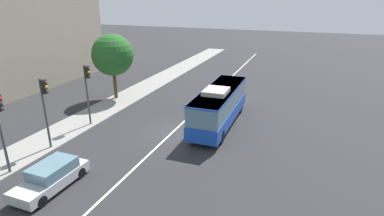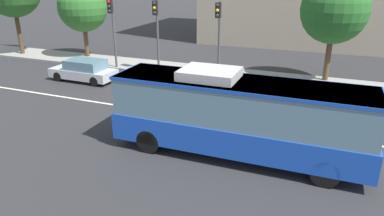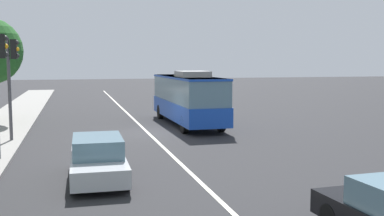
{
  "view_description": "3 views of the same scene",
  "coord_description": "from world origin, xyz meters",
  "px_view_note": "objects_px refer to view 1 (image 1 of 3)",
  "views": [
    {
      "loc": [
        -21.18,
        -9.65,
        10.43
      ],
      "look_at": [
        1.97,
        -0.84,
        1.46
      ],
      "focal_mm": 29.24,
      "sensor_mm": 36.0,
      "label": 1
    },
    {
      "loc": [
        5.84,
        -15.52,
        6.94
      ],
      "look_at": [
        -0.08,
        -0.9,
        0.87
      ],
      "focal_mm": 33.12,
      "sensor_mm": 36.0,
      "label": 2
    },
    {
      "loc": [
        -25.23,
        4.05,
        4.06
      ],
      "look_at": [
        -0.51,
        -2.46,
        1.41
      ],
      "focal_mm": 42.29,
      "sensor_mm": 36.0,
      "label": 3
    }
  ],
  "objects_px": {
    "transit_bus": "(219,104)",
    "traffic_light_near_corner": "(45,102)",
    "street_tree_kerbside_centre": "(113,55)",
    "sedan_silver": "(52,176)",
    "traffic_light_mid_block": "(88,85)",
    "traffic_light_far_corner": "(1,121)"
  },
  "relations": [
    {
      "from": "transit_bus",
      "to": "traffic_light_near_corner",
      "type": "relative_size",
      "value": 1.93
    },
    {
      "from": "transit_bus",
      "to": "street_tree_kerbside_centre",
      "type": "xyz_separation_m",
      "value": [
        2.84,
        12.18,
        2.88
      ]
    },
    {
      "from": "sedan_silver",
      "to": "street_tree_kerbside_centre",
      "type": "xyz_separation_m",
      "value": [
        15.2,
        5.87,
        3.96
      ]
    },
    {
      "from": "transit_bus",
      "to": "street_tree_kerbside_centre",
      "type": "bearing_deg",
      "value": 76.17
    },
    {
      "from": "sedan_silver",
      "to": "street_tree_kerbside_centre",
      "type": "relative_size",
      "value": 0.66
    },
    {
      "from": "transit_bus",
      "to": "traffic_light_mid_block",
      "type": "xyz_separation_m",
      "value": [
        -4.07,
        9.97,
        1.75
      ]
    },
    {
      "from": "traffic_light_near_corner",
      "to": "street_tree_kerbside_centre",
      "type": "xyz_separation_m",
      "value": [
        11.45,
        2.28,
        1.12
      ]
    },
    {
      "from": "street_tree_kerbside_centre",
      "to": "sedan_silver",
      "type": "bearing_deg",
      "value": -158.89
    },
    {
      "from": "traffic_light_mid_block",
      "to": "street_tree_kerbside_centre",
      "type": "height_order",
      "value": "street_tree_kerbside_centre"
    },
    {
      "from": "sedan_silver",
      "to": "traffic_light_mid_block",
      "type": "distance_m",
      "value": 9.49
    },
    {
      "from": "sedan_silver",
      "to": "traffic_light_mid_block",
      "type": "relative_size",
      "value": 0.87
    },
    {
      "from": "transit_bus",
      "to": "sedan_silver",
      "type": "bearing_deg",
      "value": 152.25
    },
    {
      "from": "traffic_light_near_corner",
      "to": "sedan_silver",
      "type": "bearing_deg",
      "value": -51.35
    },
    {
      "from": "traffic_light_mid_block",
      "to": "traffic_light_far_corner",
      "type": "relative_size",
      "value": 1.0
    },
    {
      "from": "traffic_light_near_corner",
      "to": "street_tree_kerbside_centre",
      "type": "distance_m",
      "value": 11.73
    },
    {
      "from": "traffic_light_near_corner",
      "to": "traffic_light_far_corner",
      "type": "distance_m",
      "value": 3.54
    },
    {
      "from": "traffic_light_mid_block",
      "to": "street_tree_kerbside_centre",
      "type": "relative_size",
      "value": 0.76
    },
    {
      "from": "traffic_light_far_corner",
      "to": "street_tree_kerbside_centre",
      "type": "xyz_separation_m",
      "value": [
        14.99,
        2.44,
        1.12
      ]
    },
    {
      "from": "transit_bus",
      "to": "street_tree_kerbside_centre",
      "type": "distance_m",
      "value": 12.84
    },
    {
      "from": "sedan_silver",
      "to": "street_tree_kerbside_centre",
      "type": "bearing_deg",
      "value": -158.05
    },
    {
      "from": "traffic_light_mid_block",
      "to": "traffic_light_far_corner",
      "type": "height_order",
      "value": "same"
    },
    {
      "from": "traffic_light_mid_block",
      "to": "traffic_light_far_corner",
      "type": "bearing_deg",
      "value": -83.42
    }
  ]
}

